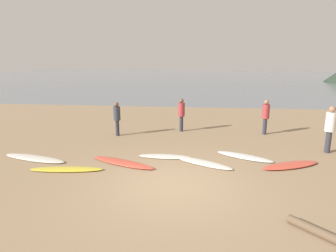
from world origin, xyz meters
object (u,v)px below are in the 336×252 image
at_px(person_2, 117,116).
at_px(surfboard_6, 291,165).
at_px(person_3, 266,114).
at_px(driftwood_log, 334,239).
at_px(surfboard_1, 66,169).
at_px(surfboard_5, 244,157).
at_px(surfboard_4, 203,163).
at_px(person_0, 330,125).
at_px(surfboard_2, 123,162).
at_px(surfboard_3, 165,156).
at_px(person_1, 181,112).
at_px(surfboard_0, 34,158).

bearing_deg(person_2, surfboard_6, -132.06).
height_order(surfboard_6, person_3, person_3).
distance_m(person_3, driftwood_log, 8.56).
height_order(surfboard_1, surfboard_5, surfboard_5).
distance_m(surfboard_1, surfboard_4, 4.47).
bearing_deg(person_3, surfboard_1, -113.97).
relative_size(surfboard_1, surfboard_5, 1.12).
distance_m(surfboard_6, person_3, 4.46).
bearing_deg(surfboard_1, person_2, 79.00).
bearing_deg(surfboard_5, surfboard_4, -123.34).
distance_m(surfboard_5, person_2, 6.12).
bearing_deg(surfboard_5, surfboard_6, 0.47).
bearing_deg(person_3, person_0, -27.34).
relative_size(surfboard_1, surfboard_2, 0.94).
bearing_deg(surfboard_5, surfboard_3, -145.66).
bearing_deg(surfboard_4, surfboard_3, -171.02).
xyz_separation_m(surfboard_6, person_1, (-3.95, 4.52, 0.92)).
relative_size(surfboard_6, person_0, 1.21).
height_order(surfboard_3, person_1, person_1).
bearing_deg(surfboard_3, person_1, 86.46).
relative_size(surfboard_1, surfboard_6, 1.08).
height_order(surfboard_2, person_2, person_2).
bearing_deg(surfboard_5, driftwood_log, -50.47).
bearing_deg(surfboard_2, surfboard_6, 26.50).
distance_m(person_2, driftwood_log, 9.89).
relative_size(person_1, driftwood_log, 0.89).
bearing_deg(surfboard_3, person_0, 12.70).
xyz_separation_m(surfboard_3, surfboard_6, (4.26, -0.42, 0.01)).
bearing_deg(person_2, driftwood_log, -155.47).
xyz_separation_m(surfboard_0, person_3, (8.91, 4.69, 0.94)).
height_order(surfboard_0, surfboard_1, surfboard_0).
bearing_deg(surfboard_0, surfboard_6, 15.68).
xyz_separation_m(surfboard_2, surfboard_4, (2.71, 0.32, -0.01)).
distance_m(person_0, person_2, 8.86).
bearing_deg(surfboard_0, surfboard_1, -14.62).
distance_m(surfboard_3, surfboard_6, 4.28).
bearing_deg(person_2, person_0, -116.70).
bearing_deg(surfboard_3, surfboard_4, -19.53).
height_order(surfboard_3, surfboard_4, surfboard_4).
bearing_deg(person_3, surfboard_6, -62.15).
xyz_separation_m(person_3, driftwood_log, (-0.48, -8.50, -0.89)).
height_order(surfboard_5, person_3, person_3).
bearing_deg(person_1, person_2, 61.59).
bearing_deg(surfboard_2, surfboard_0, -158.87).
xyz_separation_m(surfboard_0, surfboard_6, (8.85, 0.33, 0.00)).
bearing_deg(surfboard_3, surfboard_5, 6.86).
bearing_deg(surfboard_2, surfboard_4, 29.19).
bearing_deg(person_2, surfboard_1, 159.25).
xyz_separation_m(surfboard_0, driftwood_log, (8.43, -3.81, 0.05)).
height_order(surfboard_5, person_0, person_0).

